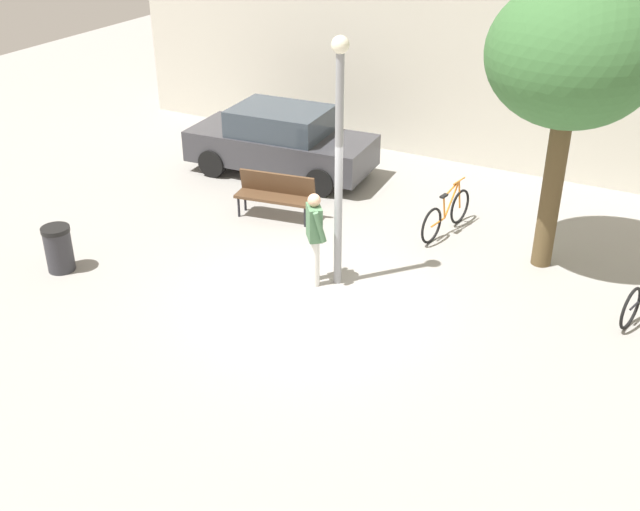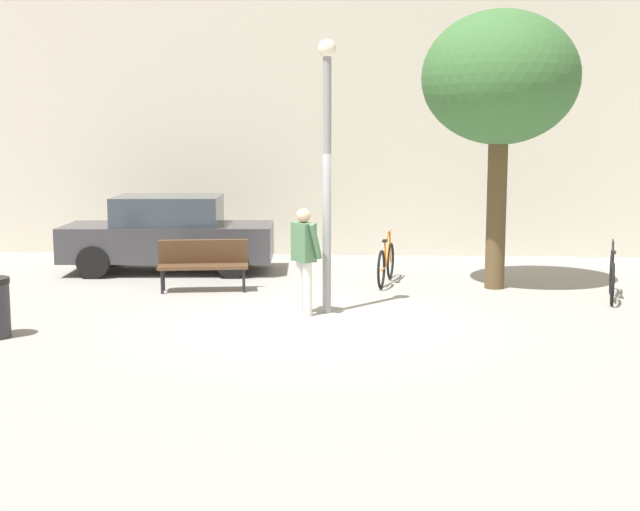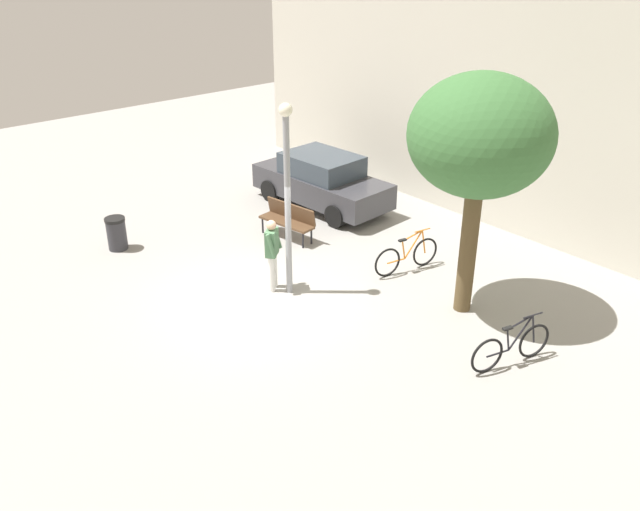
# 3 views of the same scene
# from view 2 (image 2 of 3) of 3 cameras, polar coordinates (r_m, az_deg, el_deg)

# --- Properties ---
(ground_plane) EXTENTS (36.00, 36.00, 0.00)m
(ground_plane) POSITION_cam_2_polar(r_m,az_deg,el_deg) (13.02, 0.10, -4.42)
(ground_plane) COLOR gray
(building_facade) EXTENTS (17.80, 2.00, 9.35)m
(building_facade) POSITION_cam_2_polar(r_m,az_deg,el_deg) (20.93, 1.27, 13.21)
(building_facade) COLOR beige
(building_facade) RESTS_ON ground_plane
(lamppost) EXTENTS (0.28, 0.28, 4.23)m
(lamppost) POSITION_cam_2_polar(r_m,az_deg,el_deg) (13.41, 0.47, 6.67)
(lamppost) COLOR gray
(lamppost) RESTS_ON ground_plane
(person_by_lamppost) EXTENTS (0.55, 0.61, 1.67)m
(person_by_lamppost) POSITION_cam_2_polar(r_m,az_deg,el_deg) (13.37, -1.07, 0.11)
(person_by_lamppost) COLOR white
(person_by_lamppost) RESTS_ON ground_plane
(park_bench) EXTENTS (1.65, 0.71, 0.92)m
(park_bench) POSITION_cam_2_polar(r_m,az_deg,el_deg) (15.63, -7.71, -0.34)
(park_bench) COLOR #513823
(park_bench) RESTS_ON ground_plane
(plaza_tree) EXTENTS (2.79, 2.79, 4.97)m
(plaza_tree) POSITION_cam_2_polar(r_m,az_deg,el_deg) (15.92, 11.80, 11.26)
(plaza_tree) COLOR brown
(plaza_tree) RESTS_ON ground_plane
(bicycle_orange) EXTENTS (0.37, 1.79, 0.97)m
(bicycle_orange) POSITION_cam_2_polar(r_m,az_deg,el_deg) (16.31, 4.38, -0.51)
(bicycle_orange) COLOR black
(bicycle_orange) RESTS_ON ground_plane
(bicycle_black) EXTENTS (0.50, 1.76, 0.97)m
(bicycle_black) POSITION_cam_2_polar(r_m,az_deg,el_deg) (15.57, 18.70, -1.34)
(bicycle_black) COLOR black
(bicycle_black) RESTS_ON ground_plane
(parked_car_charcoal) EXTENTS (4.30, 2.03, 1.55)m
(parked_car_charcoal) POSITION_cam_2_polar(r_m,az_deg,el_deg) (17.84, -9.94, 1.40)
(parked_car_charcoal) COLOR #38383D
(parked_car_charcoal) RESTS_ON ground_plane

